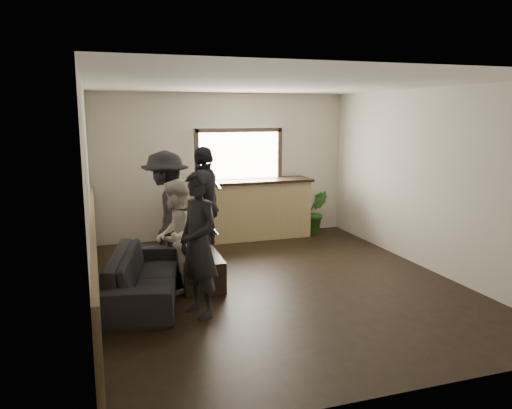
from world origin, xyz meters
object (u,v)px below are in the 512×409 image
object	(u,v)px
cup_b	(210,253)
person_c	(166,213)
cup_a	(194,250)
person_a	(199,244)
bar_counter	(243,206)
potted_plant	(316,212)
sofa	(145,275)
person_b	(176,236)
person_d	(205,205)
coffee_table	(200,270)

from	to	relation	value
cup_b	person_c	distance (m)	1.07
cup_a	person_c	bearing A→B (deg)	115.53
cup_b	person_a	world-z (taller)	person_a
cup_a	bar_counter	bearing A→B (deg)	57.90
cup_a	potted_plant	world-z (taller)	potted_plant
sofa	bar_counter	bearing A→B (deg)	-27.67
bar_counter	potted_plant	size ratio (longest dim) A/B	3.07
cup_b	person_a	size ratio (longest dim) A/B	0.05
cup_b	person_b	bearing A→B (deg)	-174.73
person_c	person_d	xyz separation A→B (m)	(0.67, 0.33, 0.02)
bar_counter	cup_b	bearing A→B (deg)	-116.39
cup_a	person_b	xyz separation A→B (m)	(-0.29, -0.28, 0.29)
person_b	bar_counter	bearing A→B (deg)	166.18
cup_a	cup_b	world-z (taller)	cup_a
person_d	person_c	bearing A→B (deg)	-35.98
person_a	person_d	world-z (taller)	person_d
cup_a	cup_b	bearing A→B (deg)	-52.25
coffee_table	person_b	world-z (taller)	person_b
bar_counter	person_d	distance (m)	1.71
coffee_table	sofa	bearing A→B (deg)	-162.80
cup_a	person_c	xyz separation A→B (m)	(-0.29, 0.61, 0.45)
bar_counter	potted_plant	world-z (taller)	bar_counter
coffee_table	potted_plant	bearing A→B (deg)	39.06
sofa	cup_a	size ratio (longest dim) A/B	18.87
cup_a	person_d	size ratio (longest dim) A/B	0.06
sofa	person_b	bearing A→B (deg)	-65.46
cup_b	person_b	size ratio (longest dim) A/B	0.06
person_d	cup_a	bearing A→B (deg)	5.98
sofa	potted_plant	distance (m)	4.51
potted_plant	coffee_table	bearing A→B (deg)	-140.94
bar_counter	sofa	distance (m)	3.42
person_b	cup_b	bearing A→B (deg)	115.42
sofa	cup_b	size ratio (longest dim) A/B	23.53
coffee_table	cup_b	world-z (taller)	cup_b
person_b	cup_a	bearing A→B (deg)	153.66
bar_counter	sofa	bearing A→B (deg)	-129.28
sofa	person_c	size ratio (longest dim) A/B	1.14
cup_a	potted_plant	xyz separation A→B (m)	(2.95, 2.21, -0.05)
bar_counter	cup_b	xyz separation A→B (m)	(-1.24, -2.49, -0.16)
bar_counter	person_a	bearing A→B (deg)	-114.75
person_b	person_d	distance (m)	1.40
cup_a	cup_b	distance (m)	0.29
potted_plant	person_b	size ratio (longest dim) A/B	0.57
cup_b	person_a	bearing A→B (deg)	-110.17
person_a	person_d	xyz separation A→B (m)	(0.54, 2.10, 0.07)
bar_counter	person_a	world-z (taller)	bar_counter
person_b	person_d	size ratio (longest dim) A/B	0.82
coffee_table	person_d	size ratio (longest dim) A/B	0.52
bar_counter	cup_b	size ratio (longest dim) A/B	29.71
cup_b	person_b	world-z (taller)	person_b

